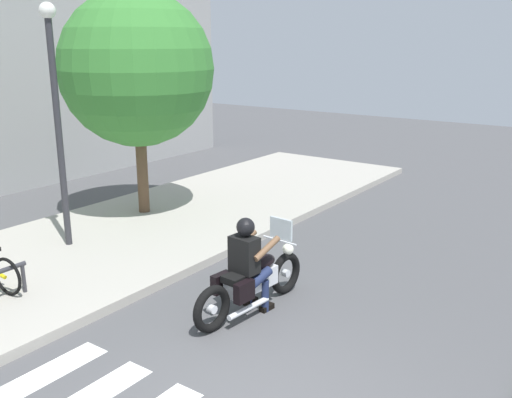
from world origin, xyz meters
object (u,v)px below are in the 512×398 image
(tree_near_rack, at_px, (137,69))
(rider, at_px, (248,259))
(motorcycle, at_px, (252,281))
(street_lamp, at_px, (56,108))

(tree_near_rack, bearing_deg, rider, -117.12)
(motorcycle, distance_m, rider, 0.38)
(motorcycle, distance_m, street_lamp, 4.75)
(street_lamp, distance_m, tree_near_rack, 2.40)
(motorcycle, height_order, street_lamp, street_lamp)
(motorcycle, xyz_separation_m, tree_near_rack, (2.28, 4.61, 2.78))
(motorcycle, xyz_separation_m, street_lamp, (-0.03, 4.21, 2.22))
(motorcycle, bearing_deg, rider, 172.14)
(motorcycle, distance_m, tree_near_rack, 5.84)
(rider, height_order, tree_near_rack, tree_near_rack)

